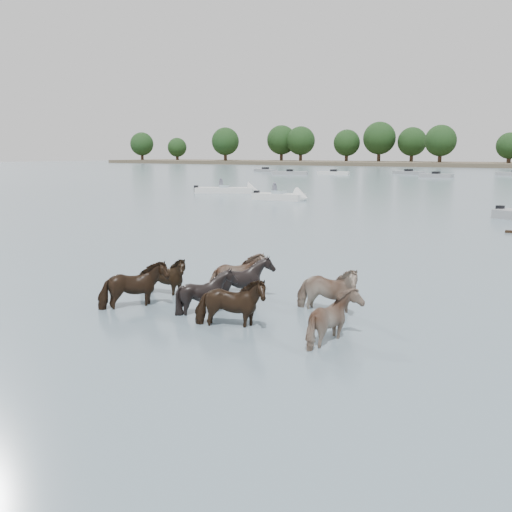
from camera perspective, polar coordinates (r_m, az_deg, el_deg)
The scene contains 6 objects.
ground at distance 12.66m, azimuth -4.08°, elevation -6.19°, with size 400.00×400.00×0.00m, color slate.
shoreline at distance 177.43m, azimuth 7.63°, elevation 8.98°, with size 160.00×30.00×1.00m, color #4C4233.
pony_herd at distance 13.29m, azimuth -2.47°, elevation -3.61°, with size 6.81×3.89×1.32m.
motorboat_a at distance 44.30m, azimuth 3.07°, elevation 5.76°, with size 4.54×2.03×1.92m.
motorboat_f at distance 52.34m, azimuth -2.23°, elevation 6.42°, with size 5.68×4.05×1.92m.
treeline at distance 180.39m, azimuth 7.13°, elevation 11.00°, with size 148.67×22.98×12.47m.
Camera 1 is at (7.42, -9.62, 3.53)m, focal length 41.02 mm.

